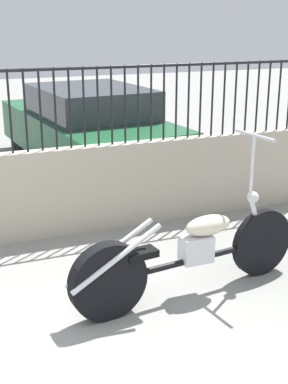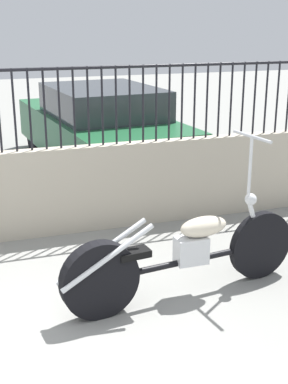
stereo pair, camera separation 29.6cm
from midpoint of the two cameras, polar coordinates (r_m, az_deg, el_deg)
name	(u,v)px [view 2 (the right image)]	position (r m, az deg, el deg)	size (l,w,h in m)	color
motorcycle_black	(173,257)	(4.68, 4.99, -6.94)	(2.31, 0.58, 1.41)	black
car_green	(100,127)	(8.80, -3.76, 6.94)	(2.10, 4.44, 1.35)	black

